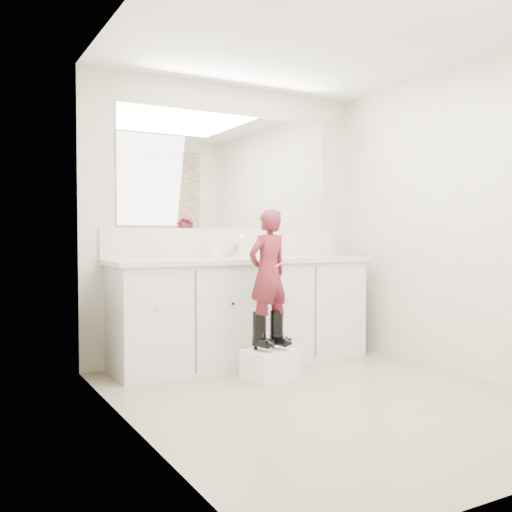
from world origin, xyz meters
TOP-DOWN VIEW (x-y plane):
  - floor at (0.00, 0.00)m, footprint 3.00×3.00m
  - ceiling at (0.00, 0.00)m, footprint 3.00×3.00m
  - wall_back at (0.00, 1.50)m, footprint 2.60×0.00m
  - wall_left at (-1.30, 0.00)m, footprint 0.00×3.00m
  - wall_right at (1.30, 0.00)m, footprint 0.00×3.00m
  - vanity_cabinet at (0.00, 1.23)m, footprint 2.20×0.55m
  - countertop at (0.00, 1.21)m, footprint 2.28×0.58m
  - backsplash at (0.00, 1.49)m, footprint 2.28×0.03m
  - mirror at (0.00, 1.49)m, footprint 2.00×0.02m
  - faucet at (0.00, 1.38)m, footprint 0.08×0.08m
  - cup at (0.31, 1.20)m, footprint 0.13×0.13m
  - soap_bottle at (-0.23, 1.27)m, footprint 0.13×0.13m
  - step_stool at (-0.09, 0.63)m, footprint 0.40×0.35m
  - boot_left at (-0.16, 0.65)m, footprint 0.14×0.21m
  - boot_right at (-0.01, 0.65)m, footprint 0.14×0.21m
  - toddler at (-0.09, 0.65)m, footprint 0.38×0.29m
  - toothbrush at (-0.02, 0.57)m, footprint 0.14×0.04m

SIDE VIEW (x-z plane):
  - floor at x=0.00m, z-range 0.00..0.00m
  - step_stool at x=-0.09m, z-range 0.00..0.22m
  - boot_left at x=-0.16m, z-range 0.22..0.51m
  - boot_right at x=-0.01m, z-range 0.22..0.51m
  - vanity_cabinet at x=0.00m, z-range 0.00..0.85m
  - toddler at x=-0.09m, z-range 0.32..1.28m
  - countertop at x=0.00m, z-range 0.85..0.89m
  - toothbrush at x=-0.02m, z-range 0.84..0.90m
  - faucet at x=0.00m, z-range 0.89..0.99m
  - cup at x=0.31m, z-range 0.89..0.99m
  - soap_bottle at x=-0.23m, z-range 0.89..1.11m
  - backsplash at x=0.00m, z-range 0.89..1.14m
  - wall_back at x=0.00m, z-range -0.10..2.50m
  - wall_left at x=-1.30m, z-range -0.30..2.70m
  - wall_right at x=1.30m, z-range -0.30..2.70m
  - mirror at x=0.00m, z-range 1.14..2.14m
  - ceiling at x=0.00m, z-range 2.40..2.40m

